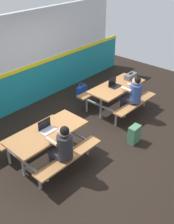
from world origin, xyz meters
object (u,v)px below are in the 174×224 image
at_px(laptop_silver, 47,128).
at_px(backpack_dark, 134,134).
at_px(picnic_table_right, 117,91).
at_px(toolbox_grey, 131,76).
at_px(tote_bag_bright, 82,92).
at_px(student_further, 133,94).
at_px(picnic_table_left, 48,138).
at_px(student_nearer, 62,147).
at_px(laptop_dark, 114,85).

height_order(laptop_silver, backpack_dark, laptop_silver).
xyz_separation_m(picnic_table_right, laptop_silver, (-2.65, -0.16, 0.21)).
xyz_separation_m(toolbox_grey, tote_bag_bright, (-0.75, 1.21, -0.62)).
height_order(picnic_table_right, student_further, student_further).
bearing_deg(laptop_silver, picnic_table_left, -129.67).
distance_m(laptop_silver, toolbox_grey, 3.29).
distance_m(laptop_silver, tote_bag_bright, 2.94).
xyz_separation_m(laptop_silver, tote_bag_bright, (2.53, 1.36, -0.59)).
relative_size(picnic_table_right, laptop_silver, 5.28).
bearing_deg(backpack_dark, laptop_silver, 147.91).
height_order(student_further, toolbox_grey, student_further).
bearing_deg(picnic_table_right, toolbox_grey, -0.92).
height_order(picnic_table_left, picnic_table_right, same).
xyz_separation_m(student_nearer, student_further, (2.73, 0.19, 0.00)).
bearing_deg(toolbox_grey, student_nearer, -167.79).
distance_m(picnic_table_left, student_nearer, 0.58).
bearing_deg(toolbox_grey, picnic_table_left, -176.80).
xyz_separation_m(student_nearer, laptop_dark, (2.71, 0.79, 0.08)).
distance_m(student_further, toolbox_grey, 0.89).
xyz_separation_m(laptop_dark, backpack_dark, (-0.87, -1.26, -0.57)).
height_order(picnic_table_right, laptop_dark, laptop_dark).
relative_size(student_nearer, toolbox_grey, 3.02).
height_order(picnic_table_right, tote_bag_bright, picnic_table_right).
bearing_deg(picnic_table_left, backpack_dark, -30.73).
height_order(picnic_table_left, toolbox_grey, toolbox_grey).
distance_m(student_nearer, tote_bag_bright, 3.35).
xyz_separation_m(student_nearer, tote_bag_bright, (2.67, 1.95, -0.51)).
height_order(picnic_table_left, student_nearer, student_nearer).
relative_size(picnic_table_left, picnic_table_right, 1.00).
bearing_deg(toolbox_grey, picnic_table_right, 179.08).
distance_m(laptop_dark, backpack_dark, 1.64).
bearing_deg(toolbox_grey, backpack_dark, -142.64).
bearing_deg(student_further, picnic_table_left, 172.17).
relative_size(picnic_table_left, laptop_dark, 5.28).
bearing_deg(laptop_silver, tote_bag_bright, 28.26).
bearing_deg(laptop_silver, student_nearer, -103.04).
bearing_deg(student_further, student_nearer, -175.91).
relative_size(student_nearer, backpack_dark, 2.74).
height_order(student_nearer, toolbox_grey, student_nearer).
xyz_separation_m(picnic_table_right, laptop_dark, (-0.08, 0.04, 0.21)).
relative_size(picnic_table_left, student_nearer, 1.42).
bearing_deg(picnic_table_right, tote_bag_bright, 95.50).
distance_m(toolbox_grey, tote_bag_bright, 1.56).
bearing_deg(picnic_table_left, toolbox_grey, 3.20).
distance_m(picnic_table_left, tote_bag_bright, 2.95).
bearing_deg(picnic_table_right, laptop_dark, 154.77).
bearing_deg(picnic_table_right, picnic_table_left, -175.83).
bearing_deg(laptop_silver, laptop_dark, 4.40).
xyz_separation_m(picnic_table_right, backpack_dark, (-0.95, -1.22, -0.36)).
xyz_separation_m(picnic_table_left, laptop_dark, (2.60, 0.23, 0.21)).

